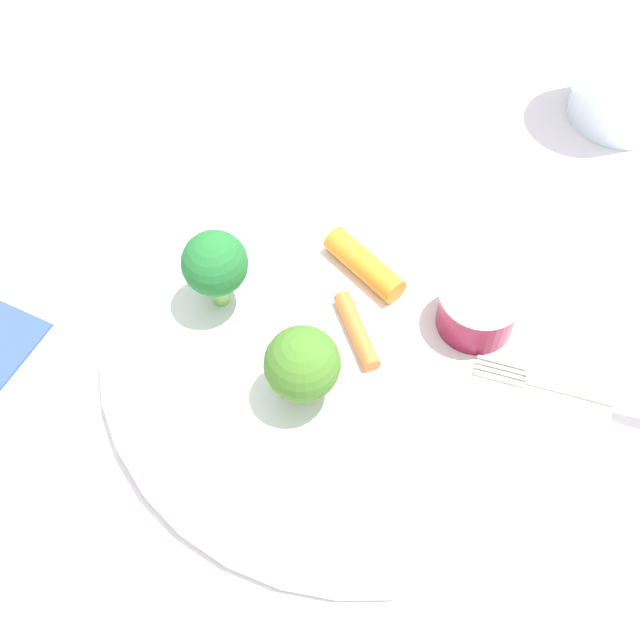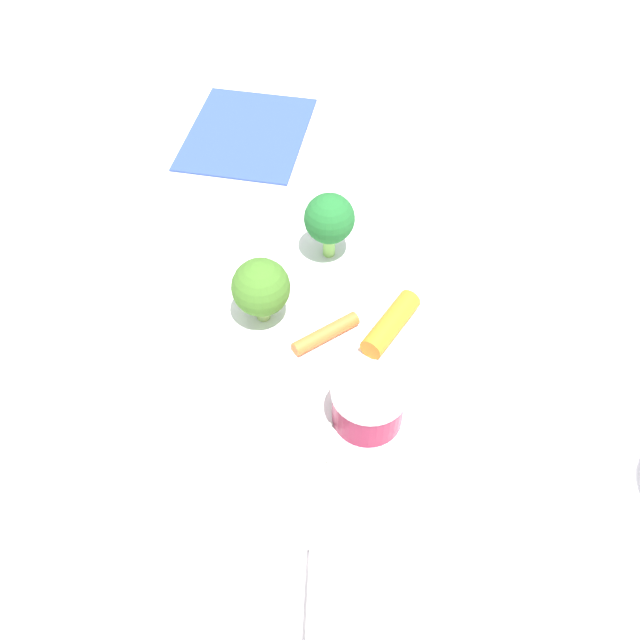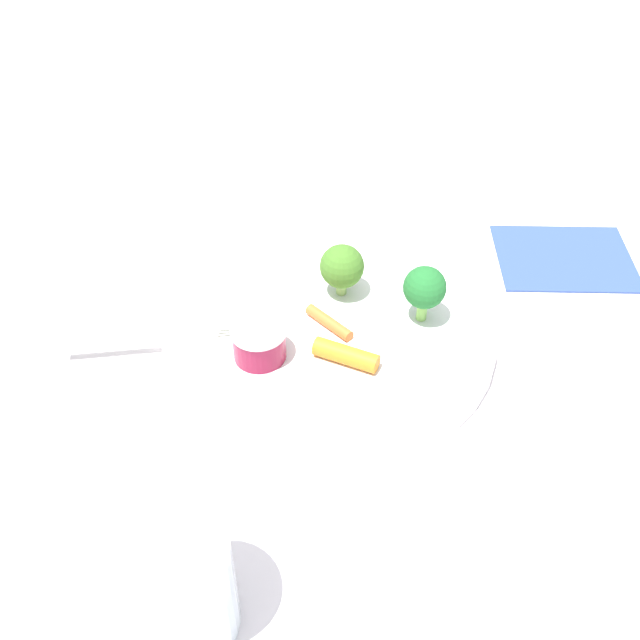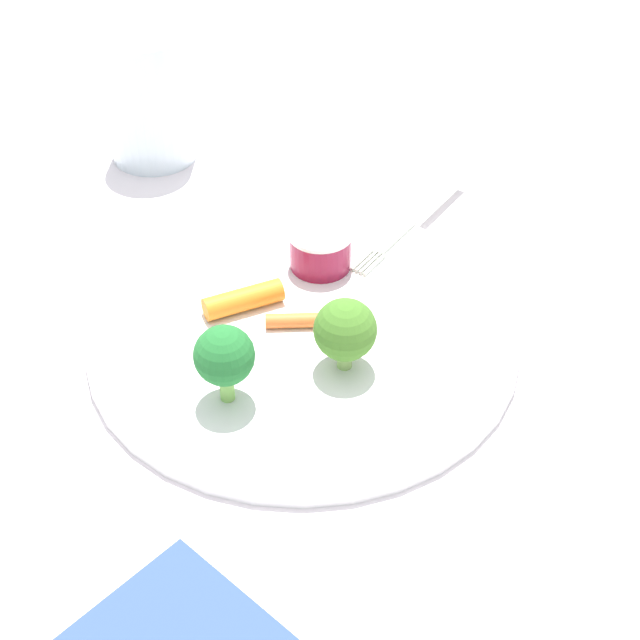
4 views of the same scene
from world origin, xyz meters
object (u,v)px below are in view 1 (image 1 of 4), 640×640
at_px(broccoli_floret_0, 215,264).
at_px(broccoli_floret_1, 296,360).
at_px(carrot_stick_1, 356,330).
at_px(sauce_cup, 478,308).
at_px(fork, 615,401).
at_px(plate, 356,341).
at_px(carrot_stick_0, 364,265).

relative_size(broccoli_floret_0, broccoli_floret_1, 1.07).
bearing_deg(carrot_stick_1, sauce_cup, 45.54).
bearing_deg(broccoli_floret_0, fork, 21.49).
xyz_separation_m(plate, fork, (0.14, 0.05, 0.01)).
xyz_separation_m(plate, sauce_cup, (0.05, 0.05, 0.02)).
distance_m(carrot_stick_0, fork, 0.16).
relative_size(sauce_cup, carrot_stick_1, 0.92).
bearing_deg(broccoli_floret_1, broccoli_floret_0, 166.62).
relative_size(plate, sauce_cup, 6.28).
height_order(carrot_stick_0, fork, carrot_stick_0).
xyz_separation_m(broccoli_floret_1, carrot_stick_0, (-0.02, 0.09, -0.02)).
xyz_separation_m(carrot_stick_0, fork, (0.16, 0.01, -0.01)).
bearing_deg(carrot_stick_0, fork, 5.21).
xyz_separation_m(sauce_cup, fork, (0.09, 0.00, -0.01)).
bearing_deg(sauce_cup, carrot_stick_0, -171.54).
height_order(sauce_cup, fork, sauce_cup).
bearing_deg(broccoli_floret_0, sauce_cup, 32.60).
xyz_separation_m(sauce_cup, carrot_stick_0, (-0.07, -0.01, -0.01)).
bearing_deg(broccoli_floret_1, carrot_stick_0, 102.75).
bearing_deg(sauce_cup, plate, -134.30).
height_order(carrot_stick_0, carrot_stick_1, carrot_stick_0).
bearing_deg(carrot_stick_0, plate, -58.46).
relative_size(carrot_stick_0, carrot_stick_1, 1.10).
bearing_deg(broccoli_floret_1, fork, 35.85).
distance_m(sauce_cup, fork, 0.09).
relative_size(broccoli_floret_0, fork, 0.36).
height_order(broccoli_floret_1, carrot_stick_0, broccoli_floret_1).
distance_m(broccoli_floret_1, carrot_stick_0, 0.09).
height_order(broccoli_floret_0, carrot_stick_1, broccoli_floret_0).
bearing_deg(carrot_stick_1, broccoli_floret_1, -94.47).
relative_size(plate, fork, 1.91).
xyz_separation_m(carrot_stick_1, fork, (0.14, 0.05, -0.00)).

